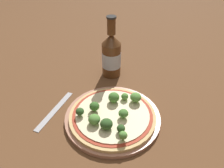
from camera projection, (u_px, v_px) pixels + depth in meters
The scene contains 15 objects.
ground_plane at pixel (119, 120), 0.65m from camera, with size 3.00×3.00×0.00m, color brown.
plate at pixel (113, 117), 0.65m from camera, with size 0.28×0.28×0.01m.
pizza at pixel (113, 115), 0.64m from camera, with size 0.25×0.25×0.01m.
broccoli_floret_0 at pixel (123, 135), 0.55m from camera, with size 0.02×0.02×0.03m.
broccoli_floret_1 at pixel (136, 97), 0.67m from camera, with size 0.03×0.03×0.03m.
broccoli_floret_2 at pixel (94, 106), 0.63m from camera, with size 0.03×0.03×0.03m.
broccoli_floret_3 at pixel (125, 96), 0.68m from camera, with size 0.02×0.02×0.02m.
broccoli_floret_4 at pixel (114, 97), 0.66m from camera, with size 0.03×0.03×0.03m.
broccoli_floret_5 at pixel (123, 113), 0.61m from camera, with size 0.03×0.03×0.03m.
broccoli_floret_6 at pixel (80, 112), 0.62m from camera, with size 0.02×0.02×0.03m.
broccoli_floret_7 at pixel (121, 129), 0.57m from camera, with size 0.02×0.02×0.02m.
broccoli_floret_8 at pixel (106, 124), 0.58m from camera, with size 0.03×0.03×0.03m.
broccoli_floret_9 at pixel (94, 119), 0.60m from camera, with size 0.03×0.03×0.03m.
beer_bottle at pixel (111, 55), 0.79m from camera, with size 0.07×0.07×0.23m.
fork at pixel (55, 110), 0.68m from camera, with size 0.02×0.19×0.00m.
Camera 1 is at (0.17, -0.42, 0.47)m, focal length 35.00 mm.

